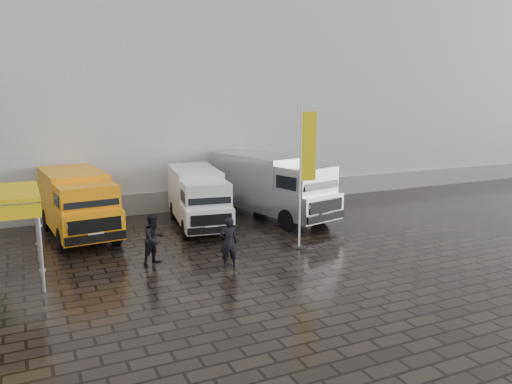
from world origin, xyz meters
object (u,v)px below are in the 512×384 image
at_px(person_tent, 154,239).
at_px(van_silver, 272,187).
at_px(wheelie_bin, 299,191).
at_px(person_front, 229,243).
at_px(van_white, 198,199).
at_px(flagpole, 305,170).
at_px(van_yellow, 78,205).

bearing_deg(person_tent, van_silver, 5.24).
bearing_deg(wheelie_bin, person_front, -136.87).
bearing_deg(van_white, person_front, -89.86).
xyz_separation_m(van_white, flagpole, (2.53, -4.46, 1.67)).
bearing_deg(van_yellow, person_tent, -72.57).
xyz_separation_m(van_yellow, flagpole, (7.26, -4.90, 1.59)).
height_order(van_yellow, wheelie_bin, van_yellow).
relative_size(van_silver, wheelie_bin, 6.05).
distance_m(van_yellow, person_tent, 4.85).
xyz_separation_m(van_yellow, person_front, (3.94, -5.81, -0.44)).
height_order(van_white, person_front, van_white).
relative_size(wheelie_bin, person_front, 0.65).
distance_m(van_silver, wheelie_bin, 4.26).
bearing_deg(van_silver, van_yellow, 162.86).
bearing_deg(van_silver, van_white, 165.91).
height_order(van_yellow, person_tent, van_yellow).
height_order(wheelie_bin, person_front, person_front).
xyz_separation_m(person_front, person_tent, (-2.08, 1.36, 0.01)).
height_order(flagpole, person_front, flagpole).
relative_size(van_yellow, person_front, 3.32).
bearing_deg(flagpole, wheelie_bin, 60.99).
distance_m(van_yellow, van_silver, 8.26).
distance_m(van_white, flagpole, 5.39).
bearing_deg(van_yellow, person_front, -61.16).
bearing_deg(person_front, flagpole, -153.84).
height_order(van_yellow, flagpole, flagpole).
relative_size(person_front, person_tent, 0.99).
distance_m(van_silver, person_tent, 7.56).
xyz_separation_m(van_silver, wheelie_bin, (3.06, 2.83, -0.87)).
bearing_deg(flagpole, person_front, -164.60).
height_order(van_white, van_silver, van_silver).
relative_size(van_white, person_tent, 3.28).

